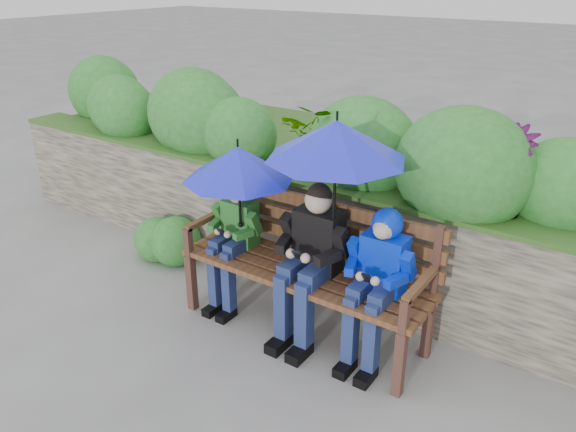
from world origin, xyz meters
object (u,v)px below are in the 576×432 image
Objects in this scene: umbrella_right at (336,140)px; boy_right at (378,273)px; park_bench at (309,259)px; boy_left at (233,237)px; boy_middle at (311,255)px; umbrella_left at (238,163)px.

boy_right is at bearing -1.67° from umbrella_right.
boy_right reaches higher than park_bench.
umbrella_right is at bearing 178.33° from boy_right.
boy_left is at bearing -178.98° from umbrella_right.
boy_middle is 1.43× the size of umbrella_left.
umbrella_right is (0.92, 0.02, 0.96)m from boy_left.
boy_middle is 0.92m from umbrella_right.
boy_middle is at bearing -169.21° from umbrella_right.
boy_middle reaches higher than park_bench.
boy_middle is at bearing -177.82° from boy_right.
park_bench is at bearing 7.39° from boy_left.
umbrella_right is (-0.37, 0.01, 0.89)m from boy_right.
park_bench is 1.97× the size of umbrella_right.
boy_left is (-0.68, -0.09, 0.04)m from park_bench.
boy_right is (0.54, 0.02, 0.01)m from boy_middle.
boy_right is at bearing 0.24° from boy_left.
umbrella_left is 0.88m from umbrella_right.
umbrella_right is at bearing 1.02° from boy_left.
boy_left is 0.66m from umbrella_left.
park_bench is 0.17m from boy_middle.
umbrella_left is (0.10, -0.02, 0.65)m from boy_left.
umbrella_left is 0.86× the size of umbrella_right.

